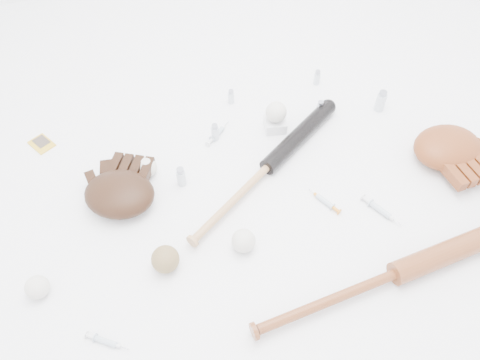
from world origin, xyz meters
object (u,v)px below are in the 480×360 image
object	(u,v)px
glove_dark	(119,194)
pedestal	(275,124)
bat_dark	(268,166)
bat_wood	(397,273)

from	to	relation	value
glove_dark	pedestal	distance (m)	0.63
bat_dark	pedestal	size ratio (longest dim) A/B	10.63
bat_wood	glove_dark	world-z (taller)	glove_dark
bat_dark	glove_dark	world-z (taller)	glove_dark
bat_dark	glove_dark	size ratio (longest dim) A/B	3.01
bat_dark	bat_wood	size ratio (longest dim) A/B	0.86
glove_dark	pedestal	bearing A→B (deg)	44.33
bat_dark	glove_dark	bearing A→B (deg)	144.02
glove_dark	pedestal	xyz separation A→B (m)	(0.60, 0.17, -0.03)
glove_dark	pedestal	world-z (taller)	glove_dark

